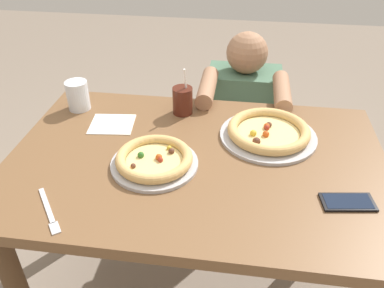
{
  "coord_description": "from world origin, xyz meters",
  "views": [
    {
      "loc": [
        0.13,
        -1.04,
        1.53
      ],
      "look_at": [
        -0.02,
        0.04,
        0.78
      ],
      "focal_mm": 36.92,
      "sensor_mm": 36.0,
      "label": 1
    }
  ],
  "objects_px": {
    "pizza_near": "(154,160)",
    "drink_cup_colored": "(183,100)",
    "cell_phone": "(348,202)",
    "diner_seated": "(241,130)",
    "water_cup_clear": "(78,95)",
    "pizza_far": "(268,132)",
    "fork": "(49,212)"
  },
  "relations": [
    {
      "from": "pizza_near",
      "to": "drink_cup_colored",
      "type": "bearing_deg",
      "value": 84.11
    },
    {
      "from": "pizza_near",
      "to": "drink_cup_colored",
      "type": "height_order",
      "value": "drink_cup_colored"
    },
    {
      "from": "water_cup_clear",
      "to": "fork",
      "type": "xyz_separation_m",
      "value": [
        0.14,
        -0.58,
        -0.06
      ]
    },
    {
      "from": "pizza_far",
      "to": "water_cup_clear",
      "type": "xyz_separation_m",
      "value": [
        -0.74,
        0.11,
        0.04
      ]
    },
    {
      "from": "pizza_far",
      "to": "fork",
      "type": "relative_size",
      "value": 1.98
    },
    {
      "from": "pizza_near",
      "to": "water_cup_clear",
      "type": "xyz_separation_m",
      "value": [
        -0.38,
        0.32,
        0.04
      ]
    },
    {
      "from": "drink_cup_colored",
      "to": "fork",
      "type": "bearing_deg",
      "value": -114.77
    },
    {
      "from": "pizza_far",
      "to": "pizza_near",
      "type": "bearing_deg",
      "value": -149.34
    },
    {
      "from": "drink_cup_colored",
      "to": "diner_seated",
      "type": "height_order",
      "value": "diner_seated"
    },
    {
      "from": "cell_phone",
      "to": "diner_seated",
      "type": "xyz_separation_m",
      "value": [
        -0.32,
        0.83,
        -0.31
      ]
    },
    {
      "from": "pizza_far",
      "to": "cell_phone",
      "type": "height_order",
      "value": "pizza_far"
    },
    {
      "from": "pizza_near",
      "to": "drink_cup_colored",
      "type": "distance_m",
      "value": 0.35
    },
    {
      "from": "water_cup_clear",
      "to": "cell_phone",
      "type": "relative_size",
      "value": 0.73
    },
    {
      "from": "pizza_near",
      "to": "pizza_far",
      "type": "relative_size",
      "value": 0.82
    },
    {
      "from": "pizza_near",
      "to": "fork",
      "type": "relative_size",
      "value": 1.63
    },
    {
      "from": "pizza_far",
      "to": "diner_seated",
      "type": "relative_size",
      "value": 0.36
    },
    {
      "from": "fork",
      "to": "pizza_near",
      "type": "bearing_deg",
      "value": 46.41
    },
    {
      "from": "pizza_near",
      "to": "pizza_far",
      "type": "distance_m",
      "value": 0.42
    },
    {
      "from": "pizza_near",
      "to": "diner_seated",
      "type": "bearing_deg",
      "value": 69.85
    },
    {
      "from": "pizza_far",
      "to": "fork",
      "type": "bearing_deg",
      "value": -142.21
    },
    {
      "from": "pizza_near",
      "to": "water_cup_clear",
      "type": "bearing_deg",
      "value": 139.33
    },
    {
      "from": "water_cup_clear",
      "to": "cell_phone",
      "type": "xyz_separation_m",
      "value": [
        0.96,
        -0.42,
        -0.05
      ]
    },
    {
      "from": "pizza_far",
      "to": "cell_phone",
      "type": "distance_m",
      "value": 0.38
    },
    {
      "from": "fork",
      "to": "cell_phone",
      "type": "relative_size",
      "value": 1.09
    },
    {
      "from": "fork",
      "to": "cell_phone",
      "type": "height_order",
      "value": "cell_phone"
    },
    {
      "from": "fork",
      "to": "pizza_far",
      "type": "bearing_deg",
      "value": 37.79
    },
    {
      "from": "drink_cup_colored",
      "to": "water_cup_clear",
      "type": "xyz_separation_m",
      "value": [
        -0.41,
        -0.02,
        0.0
      ]
    },
    {
      "from": "water_cup_clear",
      "to": "fork",
      "type": "bearing_deg",
      "value": -76.83
    },
    {
      "from": "water_cup_clear",
      "to": "diner_seated",
      "type": "height_order",
      "value": "diner_seated"
    },
    {
      "from": "pizza_far",
      "to": "diner_seated",
      "type": "xyz_separation_m",
      "value": [
        -0.09,
        0.52,
        -0.32
      ]
    },
    {
      "from": "pizza_near",
      "to": "drink_cup_colored",
      "type": "relative_size",
      "value": 1.5
    },
    {
      "from": "fork",
      "to": "diner_seated",
      "type": "relative_size",
      "value": 0.18
    }
  ]
}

